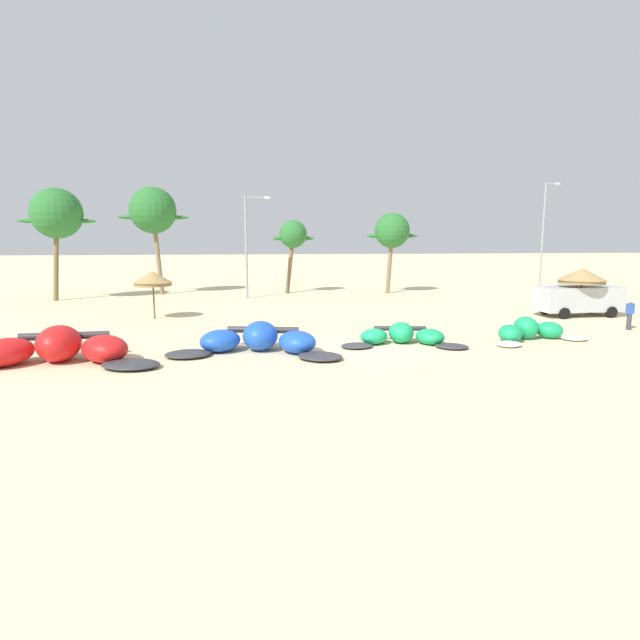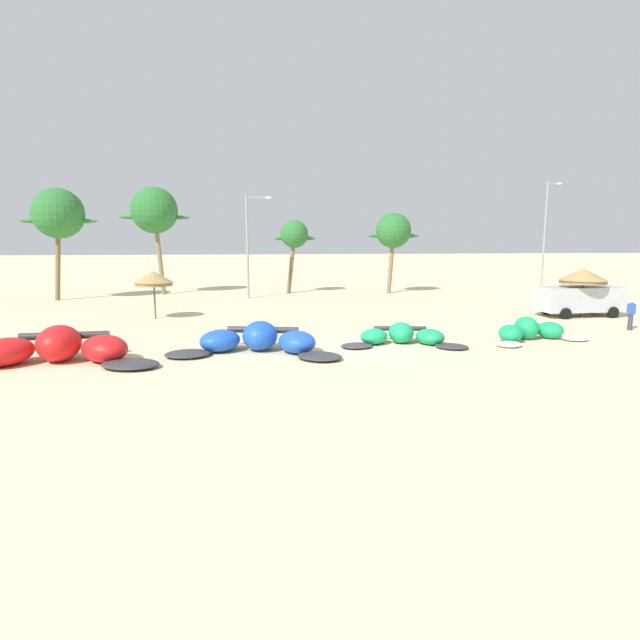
# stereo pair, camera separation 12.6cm
# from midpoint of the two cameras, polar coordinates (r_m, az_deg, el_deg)

# --- Properties ---
(ground_plane) EXTENTS (260.00, 260.00, 0.00)m
(ground_plane) POSITION_cam_midpoint_polar(r_m,az_deg,el_deg) (23.02, 5.39, -3.14)
(ground_plane) COLOR beige
(kite_far_left) EXTENTS (8.53, 4.14, 1.43)m
(kite_far_left) POSITION_cam_midpoint_polar(r_m,az_deg,el_deg) (22.56, -27.18, -2.94)
(kite_far_left) COLOR #333338
(kite_far_left) RESTS_ON ground
(kite_left) EXTENTS (7.54, 4.30, 1.27)m
(kite_left) POSITION_cam_midpoint_polar(r_m,az_deg,el_deg) (22.27, -6.93, -2.29)
(kite_left) COLOR #333338
(kite_left) RESTS_ON ground
(kite_left_of_center) EXTENTS (5.88, 3.16, 0.96)m
(kite_left_of_center) POSITION_cam_midpoint_polar(r_m,az_deg,el_deg) (24.08, 8.83, -1.77)
(kite_left_of_center) COLOR #333338
(kite_left_of_center) RESTS_ON ground
(kite_center) EXTENTS (5.28, 3.14, 1.09)m
(kite_center) POSITION_cam_midpoint_polar(r_m,az_deg,el_deg) (26.67, 21.94, -1.16)
(kite_center) COLOR white
(kite_center) RESTS_ON ground
(beach_umbrella_near_van) EXTENTS (2.28, 2.28, 2.87)m
(beach_umbrella_near_van) POSITION_cam_midpoint_polar(r_m,az_deg,el_deg) (32.57, -18.01, 4.36)
(beach_umbrella_near_van) COLOR brown
(beach_umbrella_near_van) RESTS_ON ground
(beach_umbrella_middle) EXTENTS (2.82, 2.82, 2.98)m
(beach_umbrella_middle) POSITION_cam_midpoint_polar(r_m,az_deg,el_deg) (35.66, 26.75, 4.35)
(beach_umbrella_middle) COLOR brown
(beach_umbrella_middle) RESTS_ON ground
(parked_van) EXTENTS (5.17, 2.31, 1.84)m
(parked_van) POSITION_cam_midpoint_polar(r_m,az_deg,el_deg) (35.93, 26.28, 2.12)
(parked_van) COLOR #B2B7BC
(parked_van) RESTS_ON ground
(person_near_kites) EXTENTS (0.36, 0.24, 1.62)m
(person_near_kites) POSITION_cam_midpoint_polar(r_m,az_deg,el_deg) (31.87, 30.77, 0.52)
(person_near_kites) COLOR #383842
(person_near_kites) RESTS_ON ground
(palm_leftmost) EXTENTS (5.73, 3.82, 8.57)m
(palm_leftmost) POSITION_cam_midpoint_polar(r_m,az_deg,el_deg) (44.91, -27.05, 10.32)
(palm_leftmost) COLOR brown
(palm_leftmost) RESTS_ON ground
(palm_left) EXTENTS (5.82, 3.88, 9.04)m
(palm_left) POSITION_cam_midpoint_polar(r_m,az_deg,el_deg) (46.65, -17.96, 11.32)
(palm_left) COLOR #7F6647
(palm_left) RESTS_ON ground
(palm_left_of_gap) EXTENTS (3.62, 2.41, 6.34)m
(palm_left_of_gap) POSITION_cam_midpoint_polar(r_m,az_deg,el_deg) (45.73, -3.07, 9.24)
(palm_left_of_gap) COLOR brown
(palm_left_of_gap) RESTS_ON ground
(palm_center_left) EXTENTS (4.54, 3.02, 6.95)m
(palm_center_left) POSITION_cam_midpoint_polar(r_m,az_deg,el_deg) (45.93, 7.85, 9.61)
(palm_center_left) COLOR #7F6647
(palm_center_left) RESTS_ON ground
(lamppost_west) EXTENTS (2.08, 0.24, 8.09)m
(lamppost_west) POSITION_cam_midpoint_polar(r_m,az_deg,el_deg) (41.97, -7.94, 8.64)
(lamppost_west) COLOR gray
(lamppost_west) RESTS_ON ground
(lamppost_west_center) EXTENTS (1.47, 0.24, 9.81)m
(lamppost_west_center) POSITION_cam_midpoint_polar(r_m,az_deg,el_deg) (52.56, 23.32, 8.95)
(lamppost_west_center) COLOR gray
(lamppost_west_center) RESTS_ON ground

